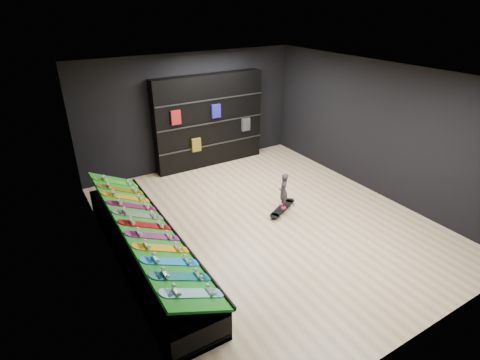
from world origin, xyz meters
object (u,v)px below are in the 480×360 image
floor_skateboard (282,209)px  back_shelving (209,121)px  display_rack (145,250)px  child (283,198)px

floor_skateboard → back_shelving: bearing=65.2°
display_rack → back_shelving: 4.56m
floor_skateboard → child: child is taller
display_rack → child: (3.10, 0.15, 0.08)m
display_rack → child: child is taller
back_shelving → child: size_ratio=6.36×
display_rack → floor_skateboard: size_ratio=4.59×
child → floor_skateboard: bearing=180.0°
back_shelving → display_rack: bearing=-131.8°
back_shelving → floor_skateboard: size_ratio=3.13×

